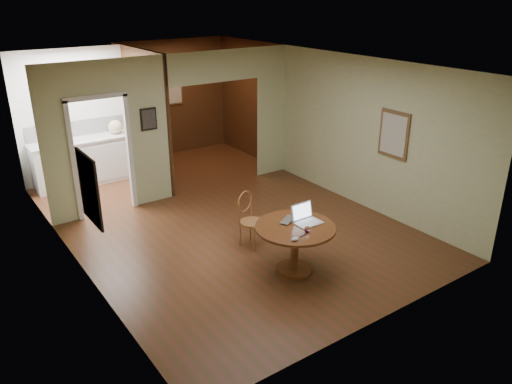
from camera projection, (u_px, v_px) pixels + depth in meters
floor at (256, 243)px, 7.96m from camera, size 5.00×5.00×0.00m
room_shell at (143, 128)px, 9.57m from camera, size 5.20×7.50×5.00m
dining_table at (295, 238)px, 6.99m from camera, size 1.13×1.13×0.70m
chair at (249, 216)px, 7.74m from camera, size 0.48×0.48×0.89m
open_laptop at (305, 218)px, 7.03m from camera, size 0.37×0.31×0.26m
closed_laptop at (291, 221)px, 7.05m from camera, size 0.38×0.34×0.03m
mouse at (295, 239)px, 6.52m from camera, size 0.12×0.08×0.04m
wine_glass at (307, 229)px, 6.73m from camera, size 0.08×0.08×0.09m
pen at (303, 235)px, 6.65m from camera, size 0.14×0.04×0.01m
kitchen_cabinet at (85, 161)px, 10.24m from camera, size 2.06×0.60×0.94m
grocery_bag at (115, 127)px, 10.39m from camera, size 0.35×0.32×0.29m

